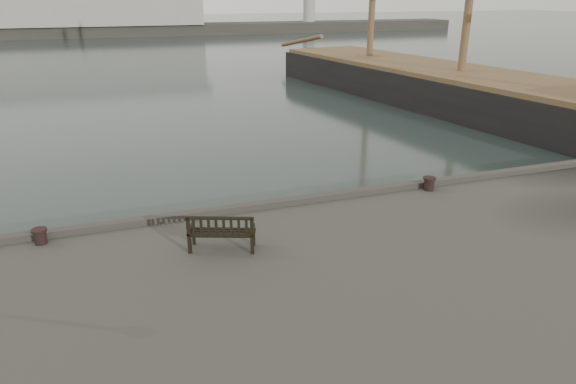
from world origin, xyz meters
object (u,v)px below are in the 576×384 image
bench (222,238)px  bollard_right (429,184)px  bollard_left (40,236)px  tall_ship_main (458,97)px

bench → bollard_right: size_ratio=4.01×
bollard_left → bollard_right: 11.33m
tall_ship_main → bench: bearing=-146.6°
bench → bollard_left: bench is taller
bench → bollard_left: size_ratio=4.31×
bollard_left → tall_ship_main: tall_ship_main is taller
bench → bollard_right: bearing=35.2°
tall_ship_main → bollard_left: bearing=-154.6°
bollard_left → tall_ship_main: bearing=33.8°
tall_ship_main → bollard_right: bearing=-137.6°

